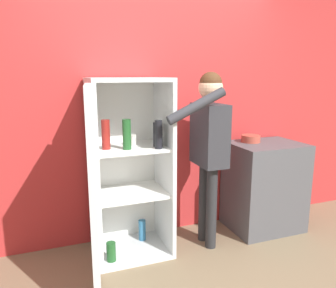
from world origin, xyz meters
The scene contains 6 objects.
ground_plane centered at (0.00, 0.00, 0.00)m, with size 12.00×12.00×0.00m, color #7A664C.
wall_back centered at (0.00, 0.98, 1.27)m, with size 7.00×0.06×2.55m.
refrigerator centered at (-0.44, 0.54, 0.81)m, with size 0.82×1.24×1.61m.
person centered at (0.38, 0.53, 1.07)m, with size 0.62×0.53×1.67m.
counter centered at (1.13, 0.64, 0.47)m, with size 0.74×0.58×0.94m.
bowl centered at (1.00, 0.75, 0.98)m, with size 0.20×0.20×0.08m.
Camera 1 is at (-1.01, -2.13, 1.63)m, focal length 35.00 mm.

